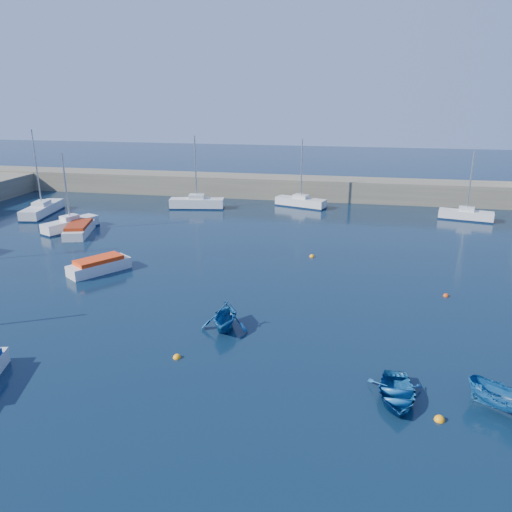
% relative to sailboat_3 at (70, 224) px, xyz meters
% --- Properties ---
extents(ground, '(220.00, 220.00, 0.00)m').
position_rel_sailboat_3_xyz_m(ground, '(23.08, -25.85, -0.60)').
color(ground, '#0B1E31').
rests_on(ground, ground).
extents(back_wall, '(96.00, 4.50, 2.60)m').
position_rel_sailboat_3_xyz_m(back_wall, '(23.08, 20.15, 0.70)').
color(back_wall, '#6E6854').
rests_on(back_wall, ground).
extents(sailboat_3, '(3.80, 5.81, 7.58)m').
position_rel_sailboat_3_xyz_m(sailboat_3, '(0.00, 0.00, 0.00)').
color(sailboat_3, silver).
rests_on(sailboat_3, ground).
extents(sailboat_4, '(3.03, 7.35, 9.30)m').
position_rel_sailboat_3_xyz_m(sailboat_4, '(-6.60, 5.36, 0.01)').
color(sailboat_4, silver).
rests_on(sailboat_4, ground).
extents(sailboat_5, '(6.47, 2.75, 8.38)m').
position_rel_sailboat_3_xyz_m(sailboat_5, '(9.42, 11.66, 0.06)').
color(sailboat_5, silver).
rests_on(sailboat_5, ground).
extents(sailboat_6, '(6.26, 3.54, 7.98)m').
position_rel_sailboat_3_xyz_m(sailboat_6, '(21.30, 14.90, -0.02)').
color(sailboat_6, silver).
rests_on(sailboat_6, ground).
extents(sailboat_7, '(5.69, 2.70, 7.30)m').
position_rel_sailboat_3_xyz_m(sailboat_7, '(39.39, 11.94, -0.04)').
color(sailboat_7, silver).
rests_on(sailboat_7, ground).
extents(motorboat_1, '(3.98, 4.75, 1.14)m').
position_rel_sailboat_3_xyz_m(motorboat_1, '(8.66, -10.58, -0.06)').
color(motorboat_1, silver).
rests_on(motorboat_1, ground).
extents(motorboat_2, '(3.35, 5.74, 1.12)m').
position_rel_sailboat_3_xyz_m(motorboat_2, '(1.63, -1.20, -0.07)').
color(motorboat_2, silver).
rests_on(motorboat_2, ground).
extents(dinghy_center, '(2.53, 3.52, 0.72)m').
position_rel_sailboat_3_xyz_m(dinghy_center, '(29.79, -23.43, -0.23)').
color(dinghy_center, '#14518C').
rests_on(dinghy_center, ground).
extents(dinghy_left, '(2.89, 3.30, 1.66)m').
position_rel_sailboat_3_xyz_m(dinghy_left, '(20.52, -18.08, 0.24)').
color(dinghy_left, '#14518C').
rests_on(dinghy_left, ground).
extents(dinghy_right, '(3.44, 2.86, 1.28)m').
position_rel_sailboat_3_xyz_m(dinghy_right, '(34.30, -23.49, 0.04)').
color(dinghy_right, '#14518C').
rests_on(dinghy_right, ground).
extents(buoy_0, '(0.42, 0.42, 0.42)m').
position_rel_sailboat_3_xyz_m(buoy_0, '(18.87, -21.76, -0.60)').
color(buoy_0, orange).
rests_on(buoy_0, ground).
extents(buoy_1, '(0.39, 0.39, 0.39)m').
position_rel_sailboat_3_xyz_m(buoy_1, '(33.95, -10.46, -0.60)').
color(buoy_1, '#BC3C0E').
rests_on(buoy_1, ground).
extents(buoy_3, '(0.43, 0.43, 0.43)m').
position_rel_sailboat_3_xyz_m(buoy_3, '(24.31, -3.79, -0.60)').
color(buoy_3, orange).
rests_on(buoy_3, ground).
extents(buoy_5, '(0.46, 0.46, 0.46)m').
position_rel_sailboat_3_xyz_m(buoy_5, '(31.51, -24.56, -0.60)').
color(buoy_5, orange).
rests_on(buoy_5, ground).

